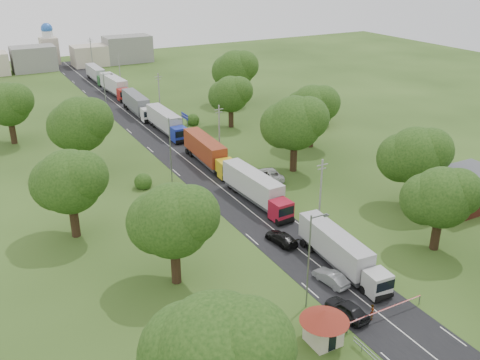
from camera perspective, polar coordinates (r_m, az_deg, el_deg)
ground at (r=70.97m, az=1.42°, el=-3.57°), size 260.00×260.00×0.00m
road at (r=87.35m, az=-5.12°, el=1.65°), size 8.00×200.00×0.04m
boom_barrier at (r=52.72m, az=14.11°, el=-13.73°), size 9.22×0.35×1.18m
guard_booth at (r=48.80m, az=8.97°, el=-14.77°), size 4.40×4.40×3.45m
info_sign at (r=101.36m, az=-5.92°, el=6.48°), size 0.12×3.10×4.10m
pole_1 at (r=66.48m, az=8.59°, el=-1.29°), size 1.60×0.24×9.00m
pole_2 at (r=88.78m, az=-2.23°, el=5.30°), size 1.60×0.24×9.00m
pole_3 at (r=113.63m, az=-8.61°, el=9.06°), size 1.60×0.24×9.00m
pole_4 at (r=139.68m, az=-12.72°, el=11.39°), size 1.60×0.24×9.00m
pole_5 at (r=166.36m, az=-15.57°, el=12.95°), size 1.60×0.24×9.00m
lamp_0 at (r=51.07m, az=7.50°, el=-8.16°), size 2.03×0.22×10.00m
lamp_1 at (r=79.19m, az=-7.35°, el=3.53°), size 2.03×0.22×10.00m
lamp_2 at (r=111.28m, az=-14.11°, el=8.79°), size 2.03×0.22×10.00m
tree_2 at (r=64.06m, az=20.64°, el=-1.71°), size 8.00×8.00×10.10m
tree_3 at (r=74.15m, az=18.14°, el=2.52°), size 8.80×8.80×11.07m
tree_4 at (r=82.51m, az=5.81°, el=6.10°), size 9.60×9.60×12.05m
tree_5 at (r=93.96m, az=7.66°, el=7.74°), size 8.80×8.80×11.07m
tree_6 at (r=104.52m, az=-1.02°, el=9.16°), size 8.00×8.00×10.10m
tree_7 at (r=121.30m, az=-0.53°, el=11.74°), size 9.60×9.60×12.05m
tree_9 at (r=36.67m, az=-2.63°, el=-17.94°), size 9.60×9.60×12.05m
tree_10 at (r=54.00m, az=-7.19°, el=-4.26°), size 8.80×8.80×11.07m
tree_11 at (r=65.61m, az=-17.80°, el=-0.11°), size 8.80×8.80×11.07m
tree_12 at (r=85.02m, az=-16.72°, el=5.74°), size 9.60×9.60×12.05m
tree_13 at (r=103.29m, az=-23.53°, el=7.43°), size 8.80×8.80×11.07m
house_brick at (r=77.65m, az=22.99°, el=-0.92°), size 8.60×6.60×5.20m
house_cream at (r=108.68m, az=7.37°, el=7.91°), size 10.08×10.08×5.80m
distant_town at (r=170.39m, az=-17.54°, el=12.55°), size 52.00×8.00×8.00m
church at (r=177.05m, az=-19.69°, el=13.28°), size 5.00×5.00×12.30m
truck_0 at (r=59.44m, az=10.62°, el=-7.45°), size 3.15×14.05×3.88m
truck_1 at (r=73.03m, az=1.73°, el=-0.87°), size 3.12×14.88×4.11m
truck_2 at (r=86.44m, az=-3.48°, el=3.05°), size 3.13×15.27×4.22m
truck_3 at (r=102.91m, az=-7.91°, el=6.17°), size 2.63×14.92×4.14m
truck_4 at (r=116.23m, az=-10.90°, el=7.95°), size 2.91×14.96×4.14m
truck_5 at (r=133.31m, az=-13.17°, el=9.75°), size 3.36×15.61×4.31m
truck_6 at (r=149.05m, az=-15.05°, el=10.86°), size 2.39×13.94×3.87m
car_lane_front at (r=52.98m, az=11.33°, el=-13.36°), size 2.44×4.84×1.58m
car_lane_mid at (r=57.27m, az=9.67°, el=-10.25°), size 2.01×4.41×1.40m
car_lane_rear at (r=63.85m, az=4.43°, el=-6.20°), size 2.45×4.91×1.37m
car_verge_near at (r=81.23m, az=3.24°, el=0.60°), size 3.36×5.97×1.57m
car_verge_far at (r=94.44m, az=-3.58°, el=3.85°), size 2.61×4.57×1.46m
pedestrian_near at (r=53.10m, az=13.93°, el=-13.52°), size 0.69×0.69×1.61m
pedestrian_booth at (r=51.07m, az=8.28°, el=-14.65°), size 0.78×0.92×1.65m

